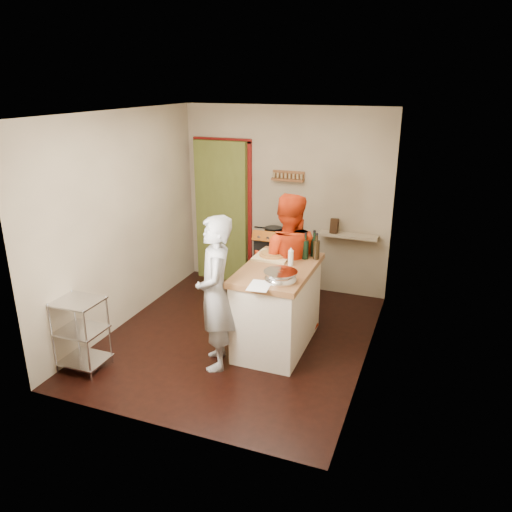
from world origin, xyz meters
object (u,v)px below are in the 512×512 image
at_px(stove, 280,264).
at_px(person_red, 287,263).
at_px(wire_shelving, 81,331).
at_px(island, 278,304).
at_px(person_stripe, 215,294).

bearing_deg(stove, person_red, -67.26).
height_order(wire_shelving, island, island).
xyz_separation_m(stove, island, (0.44, -1.41, 0.06)).
height_order(wire_shelving, person_stripe, person_stripe).
relative_size(stove, person_red, 0.59).
height_order(stove, person_stripe, person_stripe).
bearing_deg(person_stripe, wire_shelving, -91.15).
bearing_deg(person_red, person_stripe, 58.65).
distance_m(stove, person_red, 1.10).
distance_m(island, person_red, 0.57).
height_order(person_stripe, person_red, person_red).
bearing_deg(wire_shelving, stove, 63.15).
bearing_deg(person_stripe, stove, 153.81).
relative_size(stove, person_stripe, 0.60).
xyz_separation_m(stove, person_red, (0.40, -0.95, 0.40)).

